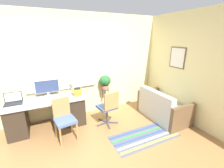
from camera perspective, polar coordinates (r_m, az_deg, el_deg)
ground_plane at (r=3.88m, az=-10.84°, el=-15.62°), size 14.00×14.00×0.00m
wall_back_with_window at (r=4.06m, az=-14.88°, el=6.31°), size 9.00×0.12×2.70m
wall_right_with_picture at (r=4.60m, az=20.15°, el=7.11°), size 0.08×9.00×2.70m
desk at (r=3.91m, az=-23.18°, el=-10.07°), size 1.75×0.67×0.72m
laptop at (r=3.88m, az=-33.46°, el=-5.50°), size 0.34×0.25×0.23m
monitor at (r=3.87m, az=-23.43°, el=-1.13°), size 0.54×0.15×0.42m
keyboard at (r=3.61m, az=-22.15°, el=-6.09°), size 0.38×0.15×0.02m
mouse at (r=3.60m, az=-17.69°, el=-5.49°), size 0.04×0.07×0.04m
desk_lamp at (r=3.89m, az=-14.79°, el=0.81°), size 0.15×0.15×0.40m
book_stack at (r=3.74m, az=-13.15°, el=-2.84°), size 0.22×0.18×0.20m
desk_chair_wooden at (r=3.37m, az=-17.76°, el=-12.15°), size 0.46×0.47×0.88m
office_chair_swivel at (r=3.66m, az=-1.43°, el=-8.69°), size 0.54×0.54×0.89m
couch_loveseat at (r=4.26m, az=18.40°, el=-8.76°), size 0.73×1.35×0.79m
plant_stand at (r=4.33m, az=-2.60°, el=-3.14°), size 0.23×0.23×0.67m
potted_plant at (r=4.23m, az=-2.66°, el=0.96°), size 0.32×0.32×0.40m
floor_rug_striped at (r=3.57m, az=12.35°, el=-18.89°), size 1.52×0.67×0.01m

